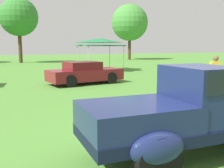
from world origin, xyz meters
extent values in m
plane|color=#4C8433|center=(0.00, 0.00, 0.00)|extent=(120.00, 120.00, 0.00)
cube|color=black|center=(-0.10, -0.34, 0.56)|extent=(4.34, 1.54, 0.20)
cube|color=navy|center=(0.02, -0.34, 1.18)|extent=(1.06, 1.40, 1.04)
cube|color=black|center=(0.02, -0.34, 1.48)|extent=(0.97, 1.43, 0.40)
cube|color=navy|center=(-1.31, -0.31, 0.86)|extent=(1.90, 1.45, 0.48)
ellipsoid|color=navy|center=(1.28, 0.36, 0.56)|extent=(0.93, 0.38, 0.52)
ellipsoid|color=navy|center=(-1.30, 0.41, 0.56)|extent=(0.93, 0.38, 0.52)
ellipsoid|color=navy|center=(-1.33, -1.03, 0.56)|extent=(0.93, 0.38, 0.52)
cylinder|color=black|center=(1.28, 0.36, 0.38)|extent=(0.76, 0.24, 0.76)
cylinder|color=black|center=(-1.30, 0.41, 0.38)|extent=(0.76, 0.24, 0.76)
cylinder|color=black|center=(-1.33, -1.03, 0.38)|extent=(0.76, 0.24, 0.76)
cube|color=maroon|center=(0.84, 9.63, 0.50)|extent=(4.27, 2.34, 0.60)
cube|color=maroon|center=(0.68, 9.60, 1.00)|extent=(2.00, 1.72, 0.44)
cylinder|color=black|center=(2.17, 9.07, 0.32)|extent=(0.64, 0.22, 0.64)
cylinder|color=black|center=(-0.23, 8.66, 0.32)|extent=(0.64, 0.22, 0.64)
cylinder|color=#283351|center=(4.60, 3.82, 0.43)|extent=(0.16, 0.16, 0.86)
cylinder|color=#283351|center=(4.42, 3.89, 0.43)|extent=(0.16, 0.16, 0.86)
cube|color=gold|center=(4.51, 3.86, 1.16)|extent=(0.46, 0.36, 0.60)
sphere|color=brown|center=(4.51, 3.86, 1.58)|extent=(0.22, 0.22, 0.22)
cylinder|color=#B7B7BC|center=(5.78, 18.03, 1.02)|extent=(0.05, 0.05, 2.05)
cylinder|color=#B7B7BC|center=(5.78, 15.03, 1.02)|extent=(0.05, 0.05, 2.05)
cylinder|color=#B7B7BC|center=(2.79, 18.03, 1.02)|extent=(0.05, 0.05, 2.05)
cylinder|color=#B7B7BC|center=(2.79, 15.03, 1.02)|extent=(0.05, 0.05, 2.05)
cube|color=#1E703D|center=(4.28, 16.53, 2.10)|extent=(3.33, 3.33, 0.10)
pyramid|color=#1E703D|center=(4.28, 16.53, 2.52)|extent=(3.26, 3.26, 0.38)
cylinder|color=#47331E|center=(-1.11, 30.06, 2.13)|extent=(0.44, 0.44, 4.27)
sphere|color=#337A2D|center=(-1.11, 30.06, 5.54)|extent=(4.61, 4.61, 4.61)
cylinder|color=#47331E|center=(14.72, 31.76, 2.02)|extent=(0.44, 0.44, 4.04)
sphere|color=#428938|center=(14.72, 31.76, 5.54)|extent=(5.44, 5.44, 5.44)
camera|label=1|loc=(-3.40, -4.18, 2.07)|focal=42.04mm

